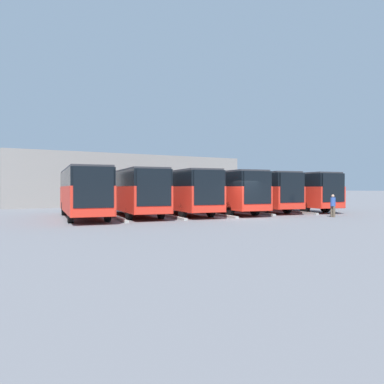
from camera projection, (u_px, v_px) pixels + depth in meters
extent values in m
plane|color=slate|center=(242.00, 219.00, 24.76)|extent=(600.00, 600.00, 0.00)
cube|color=red|center=(290.00, 196.00, 33.81)|extent=(3.60, 11.09, 1.69)
cube|color=black|center=(290.00, 181.00, 33.80)|extent=(3.55, 10.92, 1.03)
cube|color=black|center=(334.00, 188.00, 28.74)|extent=(2.11, 0.28, 2.22)
cube|color=red|center=(334.00, 206.00, 28.75)|extent=(2.28, 0.31, 0.40)
cube|color=#333338|center=(290.00, 175.00, 33.79)|extent=(3.46, 10.65, 0.12)
cylinder|color=black|center=(325.00, 206.00, 31.08)|extent=(0.41, 1.04, 1.01)
cylinder|color=black|center=(305.00, 207.00, 30.29)|extent=(0.41, 1.04, 1.01)
cylinder|color=black|center=(278.00, 203.00, 37.34)|extent=(0.41, 1.04, 1.01)
cylinder|color=black|center=(260.00, 204.00, 36.55)|extent=(0.41, 1.04, 1.01)
cube|color=#9E9E99|center=(287.00, 211.00, 31.51)|extent=(1.07, 7.47, 0.15)
cube|color=red|center=(253.00, 197.00, 32.57)|extent=(3.60, 11.09, 1.69)
cube|color=black|center=(253.00, 181.00, 32.56)|extent=(3.55, 10.92, 1.03)
cube|color=black|center=(292.00, 188.00, 27.50)|extent=(2.11, 0.28, 2.22)
cube|color=red|center=(292.00, 206.00, 27.51)|extent=(2.28, 0.31, 0.40)
cube|color=#333338|center=(253.00, 174.00, 32.55)|extent=(3.46, 10.65, 0.12)
cylinder|color=black|center=(287.00, 207.00, 29.84)|extent=(0.41, 1.04, 1.01)
cylinder|color=black|center=(264.00, 208.00, 29.05)|extent=(0.41, 1.04, 1.01)
cylinder|color=black|center=(244.00, 204.00, 36.10)|extent=(0.41, 1.04, 1.01)
cylinder|color=black|center=(225.00, 204.00, 35.31)|extent=(0.41, 1.04, 1.01)
cube|color=#9E9E99|center=(248.00, 212.00, 30.27)|extent=(1.07, 7.47, 0.15)
cube|color=red|center=(222.00, 197.00, 30.29)|extent=(3.60, 11.09, 1.69)
cube|color=black|center=(222.00, 180.00, 30.28)|extent=(3.55, 10.92, 1.03)
cube|color=black|center=(258.00, 187.00, 25.22)|extent=(2.11, 0.28, 2.22)
cube|color=red|center=(258.00, 208.00, 25.23)|extent=(2.28, 0.31, 0.40)
cube|color=#333338|center=(222.00, 173.00, 30.27)|extent=(3.46, 10.65, 0.12)
cylinder|color=black|center=(255.00, 209.00, 27.56)|extent=(0.41, 1.04, 1.01)
cylinder|color=black|center=(229.00, 209.00, 26.77)|extent=(0.41, 1.04, 1.01)
cylinder|color=black|center=(215.00, 205.00, 33.82)|extent=(0.41, 1.04, 1.01)
cylinder|color=black|center=(194.00, 205.00, 33.03)|extent=(0.41, 1.04, 1.01)
cube|color=#9E9E99|center=(213.00, 214.00, 27.99)|extent=(1.07, 7.47, 0.15)
cube|color=red|center=(180.00, 198.00, 28.72)|extent=(3.60, 11.09, 1.69)
cube|color=black|center=(180.00, 180.00, 28.71)|extent=(3.55, 10.92, 1.03)
cube|color=black|center=(209.00, 187.00, 23.65)|extent=(2.11, 0.28, 2.22)
cube|color=red|center=(210.00, 209.00, 23.66)|extent=(2.28, 0.31, 0.40)
cube|color=#333338|center=(180.00, 172.00, 28.70)|extent=(3.46, 10.65, 0.12)
cylinder|color=black|center=(211.00, 210.00, 25.99)|extent=(0.41, 1.04, 1.01)
cylinder|color=black|center=(182.00, 210.00, 25.20)|extent=(0.41, 1.04, 1.01)
cylinder|color=black|center=(178.00, 206.00, 32.25)|extent=(0.41, 1.04, 1.01)
cylinder|color=black|center=(154.00, 206.00, 31.46)|extent=(0.41, 1.04, 1.01)
cube|color=#9E9E99|center=(167.00, 216.00, 26.42)|extent=(1.07, 7.47, 0.15)
cube|color=red|center=(133.00, 198.00, 27.17)|extent=(3.60, 11.09, 1.69)
cube|color=black|center=(133.00, 179.00, 27.15)|extent=(3.55, 10.92, 1.03)
cube|color=black|center=(154.00, 187.00, 22.10)|extent=(2.11, 0.28, 2.22)
cube|color=red|center=(154.00, 211.00, 22.11)|extent=(2.28, 0.31, 0.40)
cube|color=#333338|center=(133.00, 171.00, 27.15)|extent=(3.46, 10.65, 0.12)
cylinder|color=black|center=(161.00, 211.00, 24.44)|extent=(0.41, 1.04, 1.01)
cylinder|color=black|center=(129.00, 212.00, 23.65)|extent=(0.41, 1.04, 1.01)
cylinder|color=black|center=(136.00, 207.00, 30.70)|extent=(0.41, 1.04, 1.01)
cylinder|color=black|center=(111.00, 207.00, 29.91)|extent=(0.41, 1.04, 1.01)
cube|color=#9E9E99|center=(115.00, 217.00, 24.87)|extent=(1.07, 7.47, 0.15)
cube|color=red|center=(83.00, 199.00, 24.97)|extent=(3.60, 11.09, 1.69)
cube|color=black|center=(83.00, 179.00, 24.96)|extent=(3.55, 10.92, 1.03)
cube|color=black|center=(94.00, 187.00, 19.90)|extent=(2.11, 0.28, 2.22)
cube|color=red|center=(94.00, 213.00, 19.91)|extent=(2.28, 0.31, 0.40)
cube|color=#333338|center=(83.00, 170.00, 24.95)|extent=(3.46, 10.65, 0.12)
cylinder|color=black|center=(107.00, 213.00, 22.24)|extent=(0.41, 1.04, 1.01)
cylinder|color=black|center=(70.00, 214.00, 21.45)|extent=(0.41, 1.04, 1.01)
cylinder|color=black|center=(93.00, 208.00, 28.50)|extent=(0.41, 1.04, 1.01)
cylinder|color=black|center=(64.00, 209.00, 27.71)|extent=(0.41, 1.04, 1.01)
cylinder|color=brown|center=(334.00, 212.00, 25.91)|extent=(0.18, 0.18, 0.76)
cylinder|color=brown|center=(332.00, 212.00, 26.07)|extent=(0.18, 0.18, 0.76)
cylinder|color=#2D4C99|center=(333.00, 202.00, 25.99)|extent=(0.36, 0.36, 0.60)
sphere|color=tan|center=(333.00, 196.00, 25.98)|extent=(0.21, 0.21, 0.21)
cube|color=gray|center=(121.00, 181.00, 47.44)|extent=(27.59, 11.64, 5.91)
cube|color=silver|center=(106.00, 163.00, 53.85)|extent=(27.59, 3.00, 0.24)
cylinder|color=slate|center=(164.00, 183.00, 59.44)|extent=(0.20, 0.20, 5.66)
cylinder|color=slate|center=(32.00, 182.00, 50.26)|extent=(0.20, 0.20, 5.66)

